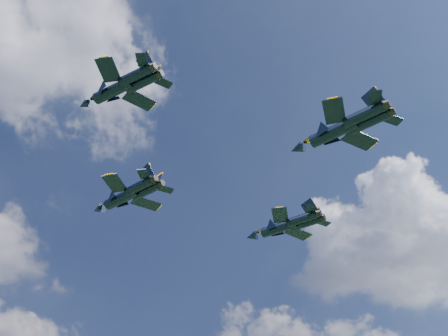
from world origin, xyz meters
TOP-DOWN VIEW (x-y plane):
  - jet_lead at (-14.33, 25.41)m, footprint 11.90×16.44m
  - jet_left at (-25.04, 0.55)m, footprint 10.14×13.63m
  - jet_right at (12.68, 18.15)m, footprint 11.65×15.73m
  - jet_slot at (3.86, -8.06)m, footprint 11.88×16.43m

SIDE VIEW (x-z plane):
  - jet_slot at x=3.86m, z-range 52.48..56.38m
  - jet_left at x=-25.04m, z-range 54.00..57.31m
  - jet_right at x=12.68m, z-range 53.93..57.73m
  - jet_lead at x=-14.33m, z-range 55.42..59.33m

